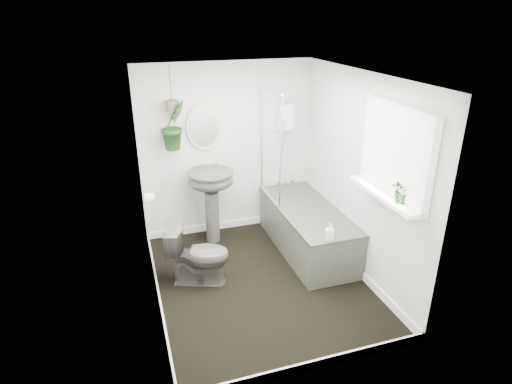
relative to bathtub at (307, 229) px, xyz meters
name	(u,v)px	position (x,y,z in m)	size (l,w,h in m)	color
floor	(260,282)	(-0.80, -0.50, -0.30)	(2.30, 2.80, 0.02)	black
ceiling	(261,74)	(-0.80, -0.50, 2.02)	(2.30, 2.80, 0.02)	white
wall_back	(227,150)	(-0.80, 0.91, 0.86)	(2.30, 0.02, 2.30)	silver
wall_front	(319,257)	(-0.80, -1.91, 0.86)	(2.30, 0.02, 2.30)	silver
wall_left	(147,203)	(-1.96, -0.50, 0.86)	(0.02, 2.80, 2.30)	silver
wall_right	(358,176)	(0.36, -0.50, 0.86)	(0.02, 2.80, 2.30)	silver
skirting	(260,277)	(-0.80, -0.50, -0.24)	(2.30, 2.80, 0.10)	white
bathtub	(307,229)	(0.00, 0.00, 0.00)	(0.72, 1.72, 0.58)	#3E3E39
bath_screen	(271,146)	(-0.33, 0.49, 0.99)	(0.04, 0.72, 1.40)	silver
shower_box	(286,117)	(0.00, 0.84, 1.26)	(0.20, 0.10, 0.35)	white
oval_mirror	(204,127)	(-1.10, 0.87, 1.21)	(0.46, 0.03, 0.62)	#BFB791
wall_sconce	(173,137)	(-1.50, 0.86, 1.11)	(0.04, 0.04, 0.22)	black
toilet_roll_holder	(149,198)	(-1.90, 0.20, 0.61)	(0.11, 0.11, 0.11)	white
window_recess	(396,152)	(0.29, -1.20, 1.36)	(0.08, 1.00, 0.90)	white
window_sill	(384,195)	(0.22, -1.20, 0.94)	(0.18, 1.00, 0.04)	white
window_blinds	(392,153)	(0.24, -1.20, 1.36)	(0.01, 0.86, 0.76)	white
toilet	(199,254)	(-1.45, -0.28, 0.06)	(0.39, 0.68, 0.70)	#3E3E39
pedestal_sink	(212,207)	(-1.10, 0.60, 0.21)	(0.58, 0.50, 0.99)	#3E3E39
sill_plant	(402,190)	(0.25, -1.42, 1.07)	(0.21, 0.18, 0.23)	black
hanging_plant	(174,125)	(-1.50, 0.73, 1.29)	(0.33, 0.27, 0.60)	black
soap_bottle	(330,232)	(-0.11, -0.79, 0.39)	(0.09, 0.09, 0.19)	black
hanging_pot	(172,105)	(-1.50, 0.73, 1.53)	(0.16, 0.16, 0.12)	brown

